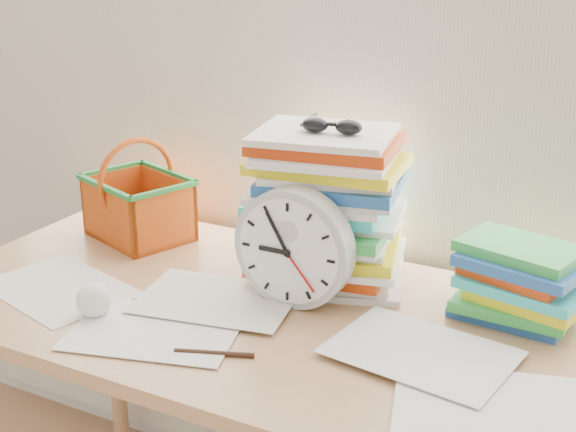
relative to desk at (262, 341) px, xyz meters
The scene contains 10 objects.
curtain 0.73m from the desk, 90.00° to the left, with size 2.40×0.01×2.50m, color silver.
desk is the anchor object (origin of this frame).
paper_stack 0.30m from the desk, 74.95° to the left, with size 0.32×0.27×0.32m, color white, non-canonical shape.
clock 0.21m from the desk, 42.48° to the left, with size 0.24×0.24×0.05m, color #B5B5B5.
sunglasses 0.45m from the desk, 70.10° to the left, with size 0.14×0.12×0.03m, color black, non-canonical shape.
book_stack 0.52m from the desk, 23.69° to the left, with size 0.25×0.19×0.15m, color white, non-canonical shape.
basket 0.53m from the desk, 156.29° to the left, with size 0.24×0.19×0.24m, color orange, non-canonical shape.
crumpled_ball 0.34m from the desk, 146.06° to the right, with size 0.07×0.07×0.07m, color white.
pen 0.22m from the desk, 84.33° to the right, with size 0.01×0.01×0.14m, color black.
scattered_papers 0.08m from the desk, ahead, with size 1.26×0.42×0.02m, color white, non-canonical shape.
Camera 1 is at (0.71, 0.37, 1.46)m, focal length 50.00 mm.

